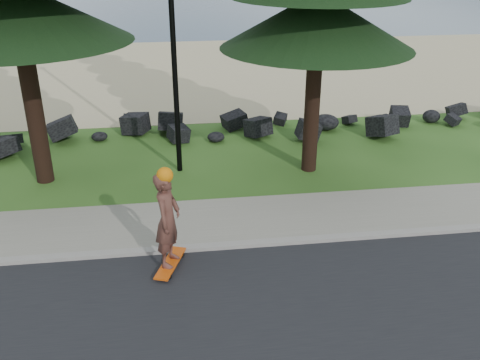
{
  "coord_description": "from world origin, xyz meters",
  "views": [
    {
      "loc": [
        -0.13,
        -10.23,
        5.92
      ],
      "look_at": [
        1.23,
        0.0,
        1.11
      ],
      "focal_mm": 40.0,
      "sensor_mm": 36.0,
      "label": 1
    }
  ],
  "objects": [
    {
      "name": "ground",
      "position": [
        0.0,
        0.0,
        0.0
      ],
      "size": [
        160.0,
        160.0,
        0.0
      ],
      "primitive_type": "plane",
      "color": "#284B17",
      "rests_on": "ground"
    },
    {
      "name": "kerb",
      "position": [
        0.0,
        -0.9,
        0.05
      ],
      "size": [
        160.0,
        0.2,
        0.1
      ],
      "primitive_type": "cube",
      "color": "gray",
      "rests_on": "ground"
    },
    {
      "name": "sidewalk",
      "position": [
        0.0,
        0.2,
        0.04
      ],
      "size": [
        160.0,
        2.0,
        0.08
      ],
      "primitive_type": "cube",
      "color": "gray",
      "rests_on": "ground"
    },
    {
      "name": "beach_sand",
      "position": [
        0.0,
        14.5,
        0.01
      ],
      "size": [
        160.0,
        15.0,
        0.01
      ],
      "primitive_type": "cube",
      "color": "tan",
      "rests_on": "ground"
    },
    {
      "name": "seawall_boulders",
      "position": [
        0.0,
        5.6,
        0.0
      ],
      "size": [
        60.0,
        2.4,
        1.1
      ],
      "primitive_type": null,
      "color": "black",
      "rests_on": "ground"
    },
    {
      "name": "lamp_post",
      "position": [
        0.0,
        3.2,
        4.13
      ],
      "size": [
        0.25,
        0.14,
        8.14
      ],
      "color": "black",
      "rests_on": "ground"
    },
    {
      "name": "skateboarder",
      "position": [
        -0.32,
        -1.46,
        1.06
      ],
      "size": [
        0.66,
        1.15,
        2.1
      ],
      "rotation": [
        0.0,
        0.0,
        1.22
      ],
      "color": "#CE4A0C",
      "rests_on": "ground"
    }
  ]
}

